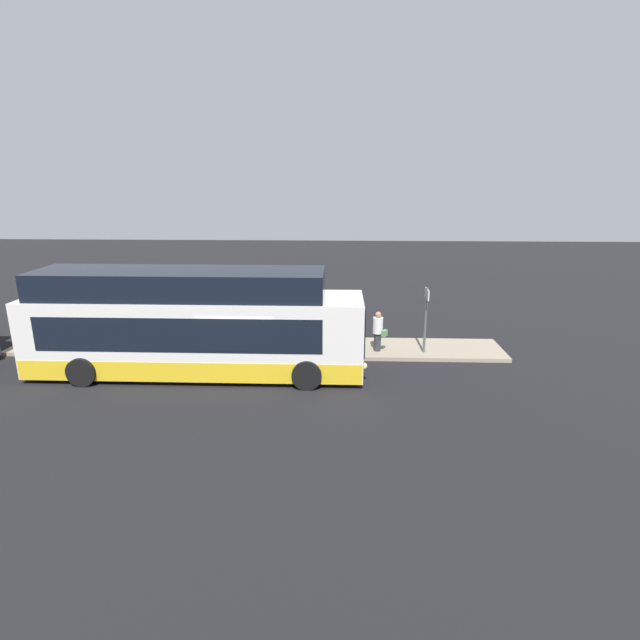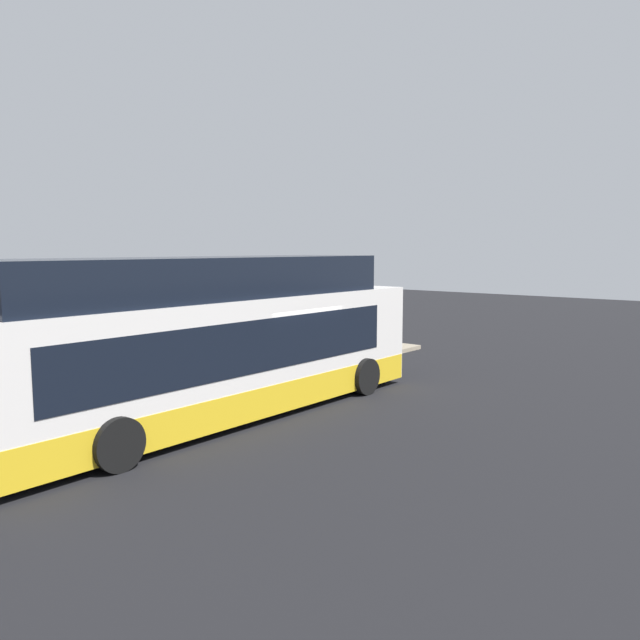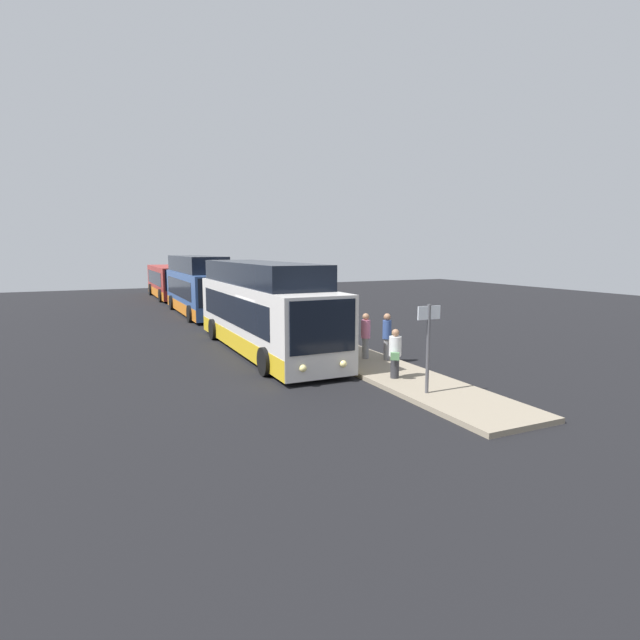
% 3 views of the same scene
% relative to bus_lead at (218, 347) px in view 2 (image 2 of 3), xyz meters
% --- Properties ---
extents(ground, '(80.00, 80.00, 0.00)m').
position_rel_bus_lead_xyz_m(ground, '(1.75, -0.16, -1.68)').
color(ground, black).
extents(platform, '(20.00, 2.48, 0.15)m').
position_rel_bus_lead_xyz_m(platform, '(1.75, 2.68, -1.60)').
color(platform, gray).
rests_on(platform, ground).
extents(bus_lead, '(11.85, 2.88, 3.76)m').
position_rel_bus_lead_xyz_m(bus_lead, '(0.00, 0.00, 0.00)').
color(bus_lead, silver).
rests_on(bus_lead, ground).
extents(passenger_boarding, '(0.66, 0.60, 1.61)m').
position_rel_bus_lead_xyz_m(passenger_boarding, '(6.69, 2.23, -0.67)').
color(passenger_boarding, '#2D2D33').
rests_on(passenger_boarding, platform).
extents(passenger_waiting, '(0.58, 0.55, 1.76)m').
position_rel_bus_lead_xyz_m(passenger_waiting, '(4.24, 3.49, -0.55)').
color(passenger_waiting, gray).
rests_on(passenger_waiting, platform).
extents(passenger_with_bags, '(0.47, 0.47, 1.74)m').
position_rel_bus_lead_xyz_m(passenger_with_bags, '(3.73, 2.86, -0.57)').
color(passenger_with_bags, gray).
rests_on(passenger_with_bags, platform).
extents(suitcase, '(0.32, 0.23, 0.96)m').
position_rel_bus_lead_xyz_m(suitcase, '(3.65, 2.33, -1.16)').
color(suitcase, beige).
rests_on(suitcase, platform).
extents(sign_post, '(0.10, 0.77, 2.60)m').
position_rel_bus_lead_xyz_m(sign_post, '(8.51, 2.14, 0.11)').
color(sign_post, '#4C4C51').
rests_on(sign_post, platform).
extents(trash_bin, '(0.44, 0.44, 0.65)m').
position_rel_bus_lead_xyz_m(trash_bin, '(-2.05, 1.89, -1.20)').
color(trash_bin, '#593319').
rests_on(trash_bin, platform).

